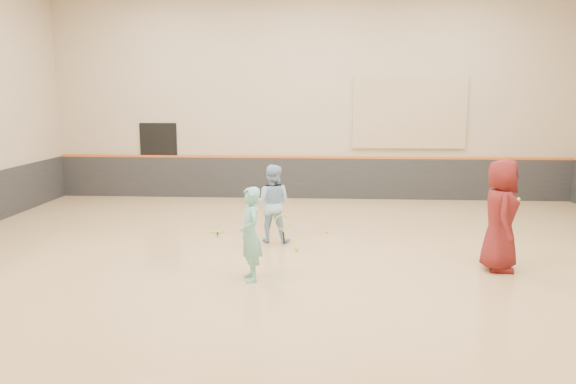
# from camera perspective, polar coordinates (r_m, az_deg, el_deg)

# --- Properties ---
(room) EXTENTS (15.04, 12.04, 6.22)m
(room) POSITION_cam_1_polar(r_m,az_deg,el_deg) (10.55, 1.54, -2.19)
(room) COLOR tan
(room) RESTS_ON ground
(wainscot_back) EXTENTS (14.90, 0.04, 1.20)m
(wainscot_back) POSITION_cam_1_polar(r_m,az_deg,el_deg) (16.47, 2.30, 1.40)
(wainscot_back) COLOR #232326
(wainscot_back) RESTS_ON floor
(accent_stripe) EXTENTS (14.90, 0.03, 0.06)m
(accent_stripe) POSITION_cam_1_polar(r_m,az_deg,el_deg) (16.38, 2.31, 3.54)
(accent_stripe) COLOR #D85914
(accent_stripe) RESTS_ON wall_back
(acoustic_panel) EXTENTS (3.20, 0.08, 2.00)m
(acoustic_panel) POSITION_cam_1_polar(r_m,az_deg,el_deg) (16.45, 12.23, 7.83)
(acoustic_panel) COLOR tan
(acoustic_panel) RESTS_ON wall_back
(doorway) EXTENTS (1.10, 0.05, 2.20)m
(doorway) POSITION_cam_1_polar(r_m,az_deg,el_deg) (17.11, -12.95, 3.17)
(doorway) COLOR black
(doorway) RESTS_ON floor
(girl) EXTENTS (0.54, 0.66, 1.55)m
(girl) POSITION_cam_1_polar(r_m,az_deg,el_deg) (9.17, -3.84, -4.30)
(girl) COLOR #72C5B8
(girl) RESTS_ON floor
(instructor) EXTENTS (0.86, 0.71, 1.61)m
(instructor) POSITION_cam_1_polar(r_m,az_deg,el_deg) (11.57, -1.63, -1.16)
(instructor) COLOR #99C4ED
(instructor) RESTS_ON floor
(young_man) EXTENTS (0.76, 1.04, 1.94)m
(young_man) POSITION_cam_1_polar(r_m,az_deg,el_deg) (10.32, 20.80, -2.22)
(young_man) COLOR maroon
(young_man) RESTS_ON floor
(held_racket) EXTENTS (0.31, 0.31, 0.66)m
(held_racket) POSITION_cam_1_polar(r_m,az_deg,el_deg) (11.31, -0.59, -3.09)
(held_racket) COLOR #A9C02A
(held_racket) RESTS_ON instructor
(spare_racket) EXTENTS (0.72, 0.72, 0.12)m
(spare_racket) POSITION_cam_1_polar(r_m,az_deg,el_deg) (12.58, -7.22, -3.81)
(spare_racket) COLOR #A7DB30
(spare_racket) RESTS_ON floor
(ball_under_racket) EXTENTS (0.07, 0.07, 0.07)m
(ball_under_racket) POSITION_cam_1_polar(r_m,az_deg,el_deg) (11.01, 0.88, -5.86)
(ball_under_racket) COLOR #B5CC2F
(ball_under_racket) RESTS_ON floor
(ball_in_hand) EXTENTS (0.07, 0.07, 0.07)m
(ball_in_hand) POSITION_cam_1_polar(r_m,az_deg,el_deg) (10.16, 22.36, -0.70)
(ball_in_hand) COLOR #CDD932
(ball_in_hand) RESTS_ON young_man
(ball_beside_spare) EXTENTS (0.07, 0.07, 0.07)m
(ball_beside_spare) POSITION_cam_1_polar(r_m,az_deg,el_deg) (12.43, 3.91, -4.05)
(ball_beside_spare) COLOR yellow
(ball_beside_spare) RESTS_ON floor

